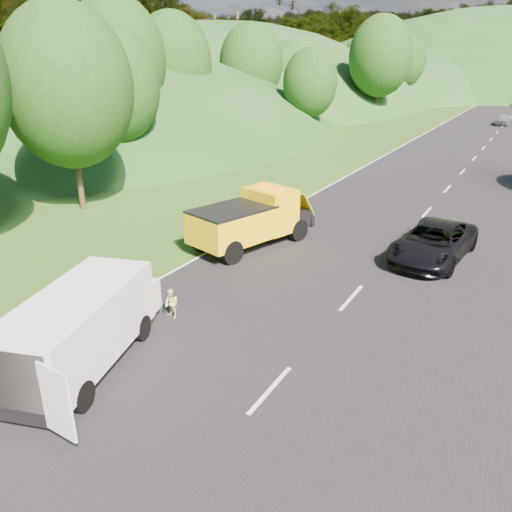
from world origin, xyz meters
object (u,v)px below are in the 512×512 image
Objects in this scene: woman at (145,308)px; worker at (72,399)px; passing_suv at (431,259)px; child at (173,318)px; suitcase at (108,275)px; white_van at (82,325)px; tow_truck at (252,219)px; spare_tire at (57,410)px.

worker is (1.69, -4.58, 0.00)m from woman.
passing_suv is (5.72, 13.88, 0.00)m from worker.
child is 3.92m from suitcase.
woman is 0.30× the size of passing_suv.
suitcase is (-3.78, 0.98, 0.32)m from child.
white_van is 14.27m from passing_suv.
white_van is 3.80× the size of worker.
woman is (-0.88, 3.33, -1.25)m from white_van.
tow_truck is 7.78m from passing_suv.
tow_truck is at bearing -21.83° from woman.
spare_tire is (0.79, -1.70, -1.25)m from white_van.
woman reaches higher than child.
worker is 2.73× the size of suitcase.
tow_truck is at bearing 97.53° from spare_tire.
worker is at bearing -106.76° from passing_suv.
tow_truck reaches higher than child.
suitcase is 0.93× the size of spare_tire.
worker is at bearing -52.21° from suitcase.
suitcase is (-4.25, 5.48, 0.32)m from worker.
tow_truck is 6.74m from suitcase.
tow_truck is 6.34× the size of child.
passing_suv is at bearing 38.08° from worker.
tow_truck is 9.80× the size of suitcase.
tow_truck is 9.10× the size of spare_tire.
child reaches higher than spare_tire.
woman is at bearing -74.47° from tow_truck.
child is at bearing 95.21° from spare_tire.
white_van is at bearing 93.32° from worker.
spare_tire is at bearing -82.09° from white_van.
woman is at bearing 80.68° from worker.
woman is 0.93× the size of worker.
passing_suv reaches higher than spare_tire.
passing_suv is at bearing 68.18° from spare_tire.
worker reaches higher than woman.
woman is at bearing -122.89° from passing_suv.
worker is 0.33× the size of passing_suv.
worker reaches higher than passing_suv.
suitcase is at bearing -134.22° from passing_suv.
woman reaches higher than suitcase.
spare_tire is at bearing -71.63° from child.
tow_truck is at bearing -157.11° from passing_suv.
worker is (0.81, -1.26, -1.25)m from white_van.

